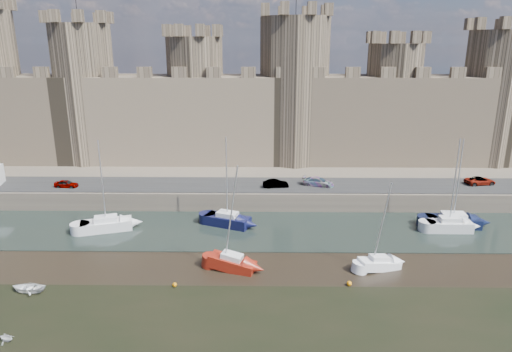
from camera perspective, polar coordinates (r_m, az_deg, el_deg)
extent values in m
cube|color=black|center=(55.30, 4.02, -6.77)|extent=(160.00, 12.00, 0.08)
cube|color=#4C443A|center=(89.17, 2.79, 3.16)|extent=(160.00, 60.00, 2.50)
cube|color=black|center=(63.78, 3.58, -1.13)|extent=(160.00, 7.00, 0.10)
cube|color=#42382B|center=(75.78, 3.18, 7.12)|extent=(100.00, 9.00, 14.00)
cylinder|color=#42382B|center=(80.49, -20.52, 9.55)|extent=(10.00, 10.00, 22.00)
cylinder|color=black|center=(80.21, -21.54, 19.13)|extent=(0.10, 0.10, 5.00)
cylinder|color=#42382B|center=(76.05, -7.53, 9.33)|extent=(9.00, 9.00, 20.00)
cylinder|color=#42382B|center=(75.28, 4.78, 10.49)|extent=(11.00, 11.00, 23.00)
cylinder|color=#42382B|center=(78.26, 16.65, 8.62)|extent=(9.00, 9.00, 19.00)
cylinder|color=#42382B|center=(83.90, 27.40, 8.65)|extent=(10.00, 10.00, 21.00)
imported|color=gray|center=(67.74, -22.64, -0.92)|extent=(3.26, 1.52, 1.08)
imported|color=gray|center=(62.56, 2.48, -0.97)|extent=(3.60, 1.66, 1.14)
imported|color=gray|center=(63.76, 7.79, -0.72)|extent=(4.63, 2.94, 1.25)
imported|color=gray|center=(71.08, 26.22, -0.55)|extent=(4.43, 2.61, 1.16)
cube|color=silver|center=(57.73, -18.19, -5.89)|extent=(6.32, 3.95, 1.20)
cube|color=silver|center=(57.42, -18.27, -5.08)|extent=(2.98, 2.32, 0.55)
cylinder|color=silver|center=(55.94, -18.70, -0.65)|extent=(0.14, 0.14, 9.84)
cube|color=black|center=(56.31, -3.59, -5.61)|extent=(5.96, 4.11, 1.21)
cube|color=silver|center=(55.99, -3.61, -4.78)|extent=(2.86, 2.34, 0.55)
cylinder|color=silver|center=(54.45, -3.70, -0.18)|extent=(0.14, 0.14, 9.92)
cube|color=silver|center=(59.31, 22.97, -5.78)|extent=(5.22, 2.06, 1.22)
cube|color=silver|center=(59.00, 23.06, -4.98)|extent=(2.32, 1.44, 0.56)
cylinder|color=silver|center=(57.54, 23.59, -0.59)|extent=(0.14, 0.14, 10.01)
cube|color=black|center=(60.98, 23.39, -5.25)|extent=(6.36, 2.85, 1.19)
cube|color=silver|center=(60.68, 23.48, -4.49)|extent=(2.87, 1.88, 0.54)
cylinder|color=silver|center=(59.30, 23.99, -0.35)|extent=(0.14, 0.14, 9.70)
cube|color=maroon|center=(46.21, -3.00, -10.94)|extent=(4.96, 3.08, 1.18)
cube|color=silver|center=(45.82, -3.02, -9.99)|extent=(2.34, 1.81, 0.54)
cylinder|color=silver|center=(43.97, -3.11, -4.67)|extent=(0.14, 0.14, 9.66)
cube|color=white|center=(47.90, 15.10, -10.62)|extent=(4.50, 2.79, 0.99)
cube|color=silver|center=(47.58, 15.16, -9.85)|extent=(2.12, 1.64, 0.45)
cylinder|color=silver|center=(46.05, 15.52, -5.58)|extent=(0.14, 0.14, 8.09)
imported|color=silver|center=(41.25, -28.77, -17.29)|extent=(1.52, 1.41, 0.66)
imported|color=silver|center=(47.47, -26.63, -12.42)|extent=(3.42, 2.70, 0.64)
sphere|color=orange|center=(44.06, -10.14, -13.23)|extent=(0.43, 0.43, 0.43)
sphere|color=orange|center=(44.41, 11.57, -13.03)|extent=(0.48, 0.48, 0.48)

